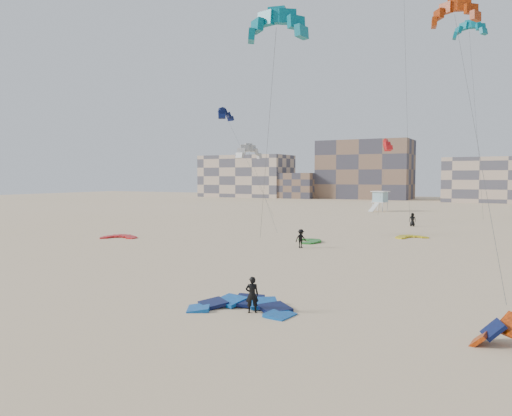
% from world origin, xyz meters
% --- Properties ---
extents(ground, '(320.00, 320.00, 0.00)m').
position_xyz_m(ground, '(0.00, 0.00, 0.00)').
color(ground, beige).
rests_on(ground, ground).
extents(kite_ground_blue, '(5.88, 6.08, 1.47)m').
position_xyz_m(kite_ground_blue, '(0.32, 2.74, 0.00)').
color(kite_ground_blue, blue).
rests_on(kite_ground_blue, ground).
extents(kite_ground_red, '(4.87, 4.99, 0.77)m').
position_xyz_m(kite_ground_red, '(-26.61, 22.51, 0.00)').
color(kite_ground_red, red).
rests_on(kite_ground_red, ground).
extents(kite_ground_green, '(4.80, 4.71, 0.62)m').
position_xyz_m(kite_ground_green, '(-6.64, 29.23, 0.00)').
color(kite_ground_green, '#258531').
rests_on(kite_ground_green, ground).
extents(kite_ground_yellow, '(4.78, 4.80, 0.59)m').
position_xyz_m(kite_ground_yellow, '(2.16, 37.80, 0.00)').
color(kite_ground_yellow, '#D2D810').
rests_on(kite_ground_yellow, ground).
extents(kitesurfer_main, '(0.80, 0.74, 1.83)m').
position_xyz_m(kitesurfer_main, '(1.02, 2.55, 0.92)').
color(kitesurfer_main, black).
rests_on(kitesurfer_main, ground).
extents(kitesurfer_c, '(1.24, 1.33, 1.80)m').
position_xyz_m(kitesurfer_c, '(-5.68, 24.82, 0.90)').
color(kitesurfer_c, black).
rests_on(kitesurfer_c, ground).
extents(kitesurfer_e, '(1.03, 0.80, 1.85)m').
position_xyz_m(kitesurfer_e, '(-0.22, 51.39, 0.93)').
color(kitesurfer_e, black).
rests_on(kitesurfer_e, ground).
extents(kite_fly_teal_a, '(7.81, 9.89, 18.44)m').
position_xyz_m(kite_fly_teal_a, '(-3.87, 15.48, 18.04)').
color(kite_fly_teal_a, '#01868D').
rests_on(kite_fly_teal_a, ground).
extents(kite_fly_orange, '(7.00, 22.72, 20.59)m').
position_xyz_m(kite_fly_orange, '(7.43, 26.67, 20.47)').
color(kite_fly_orange, '#ED4408').
rests_on(kite_fly_orange, ground).
extents(kite_fly_grey, '(7.46, 5.82, 9.66)m').
position_xyz_m(kite_fly_grey, '(-14.70, 31.01, 9.54)').
color(kite_fly_grey, '#B8B8B8').
rests_on(kite_fly_grey, ground).
extents(kite_fly_navy, '(8.70, 4.23, 16.20)m').
position_xyz_m(kite_fly_navy, '(-25.43, 43.45, 15.76)').
color(kite_fly_navy, '#051445').
rests_on(kite_fly_navy, ground).
extents(kite_fly_teal_b, '(4.69, 4.71, 26.49)m').
position_xyz_m(kite_fly_teal_b, '(6.25, 52.92, 25.99)').
color(kite_fly_teal_b, '#01868D').
rests_on(kite_fly_teal_b, ground).
extents(kite_fly_red, '(4.72, 8.71, 12.34)m').
position_xyz_m(kite_fly_red, '(-6.49, 62.87, 11.81)').
color(kite_fly_red, red).
rests_on(kite_fly_red, ground).
extents(lifeguard_tower_far, '(3.40, 5.78, 3.98)m').
position_xyz_m(lifeguard_tower_far, '(-11.66, 79.45, 1.97)').
color(lifeguard_tower_far, white).
rests_on(lifeguard_tower_far, ground).
extents(condo_west_a, '(30.00, 15.00, 14.00)m').
position_xyz_m(condo_west_a, '(-70.00, 130.00, 7.00)').
color(condo_west_a, '#C5AA91').
rests_on(condo_west_a, ground).
extents(condo_west_b, '(28.00, 14.00, 18.00)m').
position_xyz_m(condo_west_b, '(-30.00, 134.00, 9.00)').
color(condo_west_b, brown).
rests_on(condo_west_b, ground).
extents(condo_mid, '(32.00, 16.00, 12.00)m').
position_xyz_m(condo_mid, '(10.00, 130.00, 6.00)').
color(condo_mid, '#C5AA91').
rests_on(condo_mid, ground).
extents(condo_fill_left, '(12.00, 10.00, 8.00)m').
position_xyz_m(condo_fill_left, '(-50.00, 128.00, 4.00)').
color(condo_fill_left, brown).
rests_on(condo_fill_left, ground).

